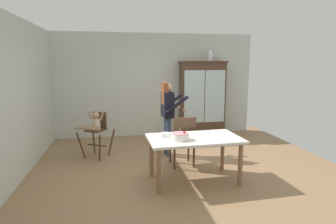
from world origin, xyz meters
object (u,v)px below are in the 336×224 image
serving_bowl (165,135)px  dining_chair_far_side (183,138)px  adult_person (168,110)px  china_cabinet (202,98)px  ceramic_vase (210,56)px  dining_table (194,143)px  birthday_cake (180,136)px  high_chair_with_toddler (96,126)px

serving_bowl → dining_chair_far_side: (0.42, 0.50, -0.21)m
adult_person → serving_bowl: size_ratio=8.50×
china_cabinet → ceramic_vase: ceramic_vase is taller
adult_person → dining_table: bearing=-177.6°
birthday_cake → serving_bowl: birthday_cake is taller
ceramic_vase → dining_chair_far_side: (-1.26, -2.26, -1.55)m
china_cabinet → birthday_cake: bearing=-113.3°
dining_table → adult_person: bearing=97.4°
high_chair_with_toddler → adult_person: size_ratio=0.62×
adult_person → dining_table: adult_person is taller
china_cabinet → adult_person: (-1.21, -1.52, -0.03)m
china_cabinet → birthday_cake: size_ratio=7.08×
high_chair_with_toddler → adult_person: bearing=25.3°
ceramic_vase → high_chair_with_toddler: 3.51m
high_chair_with_toddler → serving_bowl: (1.20, -1.37, 0.11)m
ceramic_vase → china_cabinet: bearing=-178.9°
serving_bowl → ceramic_vase: bearing=58.7°
ceramic_vase → adult_person: size_ratio=0.18×
ceramic_vase → birthday_cake: (-1.49, -3.01, -1.31)m
adult_person → china_cabinet: bearing=-43.6°
adult_person → ceramic_vase: bearing=-47.8°
ceramic_vase → dining_chair_far_side: bearing=-119.1°
dining_table → birthday_cake: size_ratio=5.40×
serving_bowl → dining_chair_far_side: 0.69m
adult_person → high_chair_with_toddler: bearing=79.9°
birthday_cake → china_cabinet: bearing=66.7°
dining_chair_far_side → high_chair_with_toddler: bearing=-29.6°
adult_person → birthday_cake: 1.50m
china_cabinet → dining_table: 3.11m
high_chair_with_toddler → adult_person: (1.47, -0.13, 0.31)m
china_cabinet → birthday_cake: 3.28m
high_chair_with_toddler → birthday_cake: size_ratio=3.39×
ceramic_vase → serving_bowl: ceramic_vase is taller
adult_person → serving_bowl: bearing=162.8°
high_chair_with_toddler → dining_table: bearing=-12.2°
serving_bowl → china_cabinet: bearing=61.7°
dining_table → high_chair_with_toddler: bearing=137.3°
china_cabinet → serving_bowl: china_cabinet is taller
dining_table → serving_bowl: serving_bowl is taller
dining_table → dining_chair_far_side: 0.66m
china_cabinet → dining_table: size_ratio=1.31×
ceramic_vase → high_chair_with_toddler: size_ratio=0.28×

